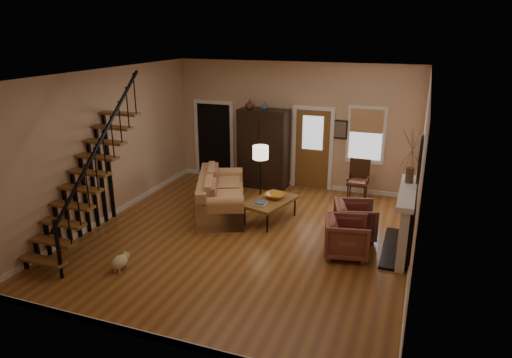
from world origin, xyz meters
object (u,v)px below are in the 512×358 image
(armchair_left, at_px, (347,237))
(floor_lamp, at_px, (260,179))
(sofa, at_px, (221,195))
(side_chair, at_px, (358,181))
(coffee_table, at_px, (270,210))
(armoire, at_px, (264,149))
(armchair_right, at_px, (355,220))

(armchair_left, height_order, floor_lamp, floor_lamp)
(sofa, relative_size, floor_lamp, 1.48)
(sofa, relative_size, side_chair, 2.29)
(coffee_table, xyz_separation_m, armchair_left, (1.87, -1.06, 0.13))
(armchair_left, bearing_deg, floor_lamp, 44.51)
(armoire, xyz_separation_m, armchair_left, (2.79, -3.22, -0.68))
(sofa, distance_m, coffee_table, 1.24)
(coffee_table, bearing_deg, side_chair, 50.45)
(sofa, distance_m, armchair_left, 3.29)
(coffee_table, height_order, armchair_right, armchair_right)
(sofa, height_order, floor_lamp, floor_lamp)
(armchair_left, relative_size, armchair_right, 0.99)
(armoire, xyz_separation_m, side_chair, (2.55, -0.20, -0.54))
(armoire, height_order, floor_lamp, armoire)
(armoire, relative_size, floor_lamp, 1.33)
(sofa, height_order, armchair_right, sofa)
(armchair_right, height_order, floor_lamp, floor_lamp)
(armchair_right, bearing_deg, coffee_table, 68.50)
(coffee_table, distance_m, side_chair, 2.56)
(coffee_table, bearing_deg, armoire, 113.18)
(sofa, distance_m, side_chair, 3.42)
(sofa, bearing_deg, armoire, 59.30)
(coffee_table, height_order, side_chair, side_chair)
(armchair_left, relative_size, side_chair, 0.80)
(side_chair, bearing_deg, coffee_table, -129.55)
(armchair_left, bearing_deg, armchair_right, -13.81)
(sofa, relative_size, armchair_right, 2.82)
(floor_lamp, distance_m, side_chair, 2.54)
(side_chair, bearing_deg, sofa, -146.29)
(armoire, distance_m, armchair_right, 3.76)
(armoire, distance_m, armchair_left, 4.32)
(sofa, bearing_deg, floor_lamp, 2.64)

